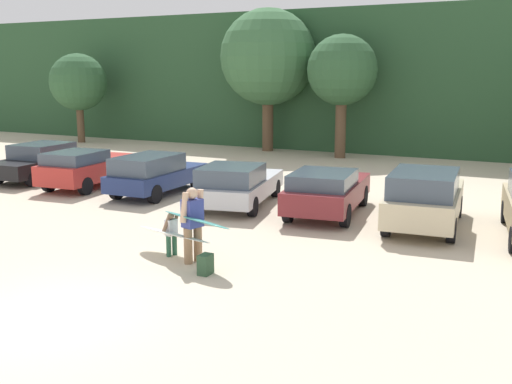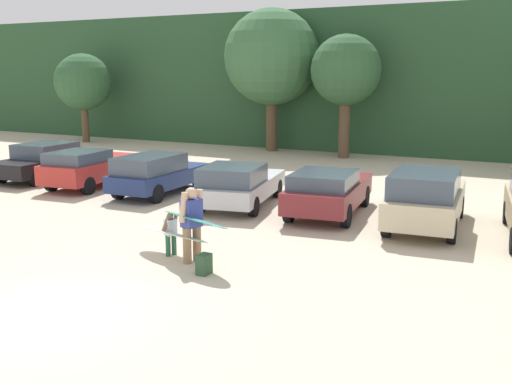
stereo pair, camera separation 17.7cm
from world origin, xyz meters
name	(u,v)px [view 2 (the right image)]	position (x,y,z in m)	size (l,w,h in m)	color
ground_plane	(50,316)	(0.00, 0.00, 0.00)	(120.00, 120.00, 0.00)	beige
hillside_ridge	(421,80)	(0.00, 29.69, 3.85)	(108.00, 12.00, 7.69)	#284C2D
tree_right	(83,83)	(-18.79, 21.11, 3.69)	(3.48, 3.48, 5.46)	brown
tree_far_left	(272,57)	(-6.59, 22.68, 5.10)	(5.22, 5.22, 7.74)	brown
tree_center_left	(346,71)	(-2.07, 21.86, 4.37)	(3.54, 3.54, 6.20)	brown
parked_car_black	(46,160)	(-10.96, 10.42, 0.75)	(2.27, 4.87, 1.46)	black
parked_car_red	(91,167)	(-8.02, 9.84, 0.77)	(2.21, 4.55, 1.46)	#B72D28
parked_car_navy	(157,173)	(-4.85, 9.76, 0.79)	(1.91, 4.32, 1.48)	navy
parked_car_silver	(239,184)	(-1.35, 9.49, 0.74)	(2.81, 4.89, 1.44)	silver
parked_car_maroon	(328,191)	(1.69, 9.66, 0.77)	(2.40, 4.62, 1.43)	maroon
parked_car_champagne	(426,198)	(4.68, 9.42, 0.88)	(2.26, 4.64, 1.67)	beige
person_adult	(192,220)	(0.56, 3.84, 0.99)	(0.43, 0.71, 1.76)	#8C6B4C
person_child	(171,231)	(-0.17, 4.02, 0.60)	(0.26, 0.52, 1.06)	#26593F
surfboard_teal	(195,220)	(0.69, 3.77, 1.04)	(2.33, 1.34, 0.28)	teal
surfboard_white	(173,234)	(-0.09, 3.99, 0.55)	(2.44, 1.18, 0.27)	white
backpack_dropped	(204,264)	(1.26, 3.23, 0.22)	(0.24, 0.34, 0.45)	#2D4C33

